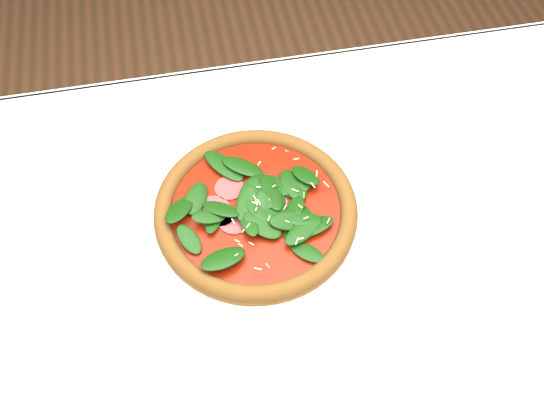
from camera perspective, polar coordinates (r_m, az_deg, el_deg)
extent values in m
cube|color=white|center=(0.82, 0.75, -7.29)|extent=(1.20, 0.80, 0.04)
cylinder|color=#513420|center=(1.45, 19.04, 1.98)|extent=(0.06, 0.06, 0.71)
cube|color=white|center=(1.13, -3.48, 8.72)|extent=(1.20, 0.01, 0.22)
cylinder|color=white|center=(0.85, -1.51, -1.17)|extent=(0.32, 0.32, 0.01)
torus|color=white|center=(0.84, -1.51, -1.03)|extent=(0.32, 0.32, 0.01)
cylinder|color=#9A6125|center=(0.84, -1.52, -0.79)|extent=(0.31, 0.31, 0.01)
torus|color=#9B6123|center=(0.83, -1.53, -0.51)|extent=(0.31, 0.31, 0.02)
cylinder|color=maroon|center=(0.83, -1.53, -0.51)|extent=(0.26, 0.26, 0.00)
cylinder|color=#9F3F40|center=(0.83, -1.54, -0.37)|extent=(0.23, 0.23, 0.00)
ellipsoid|color=#103B0A|center=(0.82, -1.55, -0.01)|extent=(0.25, 0.25, 0.02)
cylinder|color=#FAF0A3|center=(0.82, -1.56, 0.21)|extent=(0.23, 0.23, 0.00)
cube|color=white|center=(0.77, -15.61, -16.99)|extent=(0.14, 0.07, 0.01)
cube|color=silver|center=(0.76, -15.73, -16.83)|extent=(0.02, 0.11, 0.00)
cube|color=silver|center=(0.78, -15.64, -12.34)|extent=(0.02, 0.04, 0.00)
cylinder|color=white|center=(1.12, 22.98, 11.76)|extent=(0.15, 0.15, 0.01)
torus|color=white|center=(1.12, 23.04, 11.87)|extent=(0.15, 0.15, 0.01)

